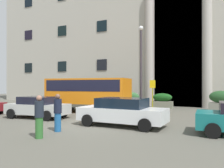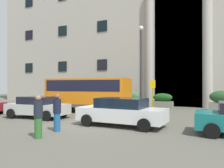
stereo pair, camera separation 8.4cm
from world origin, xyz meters
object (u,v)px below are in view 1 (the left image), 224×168
(motorcycle_near_kerb, at_px, (22,107))
(bus_stop_sign, at_px, (153,92))
(hedge_planter_entrance_left, at_px, (221,101))
(parked_hatchback_near, at_px, (122,112))
(pedestrian_child_trailing, at_px, (39,117))
(lamppost_plaza_centre, at_px, (141,61))
(parked_sedan_far, at_px, (38,107))
(orange_minibus, at_px, (88,92))
(hedge_planter_entrance_right, at_px, (162,101))
(pedestrian_man_red_shirt, at_px, (58,113))
(hedge_planter_east, at_px, (129,100))
(hedge_planter_west, at_px, (90,99))

(motorcycle_near_kerb, bearing_deg, bus_stop_sign, 18.89)
(hedge_planter_entrance_left, distance_m, parked_hatchback_near, 10.89)
(pedestrian_child_trailing, bearing_deg, motorcycle_near_kerb, -149.72)
(parked_hatchback_near, xyz_separation_m, lamppost_plaza_centre, (-1.54, 7.95, 3.48))
(parked_hatchback_near, height_order, parked_sedan_far, parked_hatchback_near)
(orange_minibus, xyz_separation_m, hedge_planter_entrance_right, (4.65, 5.30, -0.92))
(pedestrian_man_red_shirt, distance_m, lamppost_plaza_centre, 11.04)
(orange_minibus, relative_size, pedestrian_man_red_shirt, 3.86)
(hedge_planter_east, xyz_separation_m, motorcycle_near_kerb, (-5.91, -7.57, -0.25))
(bus_stop_sign, relative_size, pedestrian_man_red_shirt, 1.45)
(bus_stop_sign, relative_size, hedge_planter_west, 1.30)
(hedge_planter_east, bearing_deg, pedestrian_man_red_shirt, -84.64)
(hedge_planter_entrance_left, bearing_deg, pedestrian_man_red_shirt, -118.89)
(pedestrian_man_red_shirt, distance_m, pedestrian_child_trailing, 1.42)
(bus_stop_sign, distance_m, parked_hatchback_near, 6.33)
(hedge_planter_east, distance_m, motorcycle_near_kerb, 9.61)
(hedge_planter_east, height_order, hedge_planter_entrance_right, hedge_planter_east)
(motorcycle_near_kerb, bearing_deg, parked_sedan_far, -34.40)
(bus_stop_sign, bearing_deg, hedge_planter_west, 155.96)
(orange_minibus, relative_size, hedge_planter_entrance_right, 3.63)
(motorcycle_near_kerb, height_order, pedestrian_child_trailing, pedestrian_child_trailing)
(hedge_planter_west, height_order, motorcycle_near_kerb, hedge_planter_west)
(pedestrian_man_red_shirt, bearing_deg, lamppost_plaza_centre, 26.04)
(bus_stop_sign, distance_m, motorcycle_near_kerb, 10.09)
(hedge_planter_entrance_right, bearing_deg, lamppost_plaza_centre, -125.98)
(parked_hatchback_near, bearing_deg, orange_minibus, 137.80)
(hedge_planter_west, relative_size, hedge_planter_entrance_right, 1.05)
(pedestrian_child_trailing, bearing_deg, hedge_planter_east, 165.58)
(lamppost_plaza_centre, bearing_deg, orange_minibus, -134.00)
(hedge_planter_entrance_left, xyz_separation_m, pedestrian_child_trailing, (-6.63, -13.78, 0.07))
(bus_stop_sign, height_order, hedge_planter_entrance_left, bus_stop_sign)
(hedge_planter_east, bearing_deg, orange_minibus, -106.74)
(bus_stop_sign, bearing_deg, parked_hatchback_near, -89.29)
(hedge_planter_west, bearing_deg, lamppost_plaza_centre, -15.62)
(pedestrian_man_red_shirt, height_order, pedestrian_child_trailing, same)
(parked_hatchback_near, height_order, pedestrian_man_red_shirt, pedestrian_man_red_shirt)
(hedge_planter_east, relative_size, hedge_planter_entrance_right, 1.15)
(hedge_planter_entrance_left, height_order, parked_sedan_far, hedge_planter_entrance_left)
(bus_stop_sign, xyz_separation_m, hedge_planter_entrance_right, (-0.06, 3.61, -0.89))
(hedge_planter_east, distance_m, parked_sedan_far, 9.68)
(hedge_planter_entrance_right, height_order, pedestrian_child_trailing, pedestrian_child_trailing)
(bus_stop_sign, relative_size, parked_sedan_far, 0.61)
(parked_hatchback_near, xyz_separation_m, motorcycle_near_kerb, (-9.19, 2.07, -0.29))
(pedestrian_man_red_shirt, relative_size, lamppost_plaza_centre, 0.24)
(orange_minibus, bearing_deg, hedge_planter_east, 67.88)
(bus_stop_sign, relative_size, motorcycle_near_kerb, 1.30)
(parked_hatchback_near, xyz_separation_m, parked_sedan_far, (-6.04, 0.36, -0.03))
(hedge_planter_west, distance_m, parked_hatchback_near, 12.36)
(hedge_planter_west, distance_m, lamppost_plaza_centre, 7.33)
(orange_minibus, bearing_deg, bus_stop_sign, 14.32)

